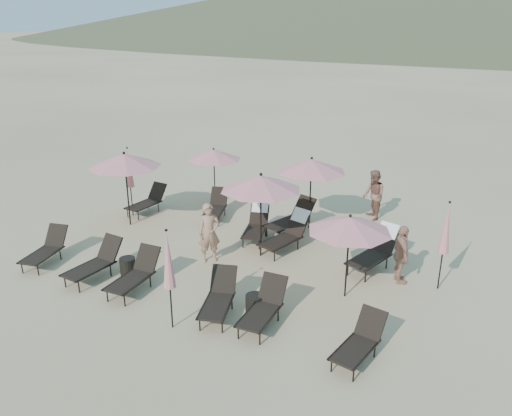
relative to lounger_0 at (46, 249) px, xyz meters
The scene contains 26 objects.
ground 5.29m from the lounger_0, ahead, with size 800.00×800.00×0.00m, color #D6BA8C.
lounger_0 is the anchor object (origin of this frame).
lounger_1 1.87m from the lounger_0, ahead, with size 0.77×1.73×0.97m.
lounger_2 3.23m from the lounger_0, ahead, with size 0.71×1.68×0.95m.
lounger_3 5.68m from the lounger_0, ahead, with size 1.07×1.72×0.92m.
lounger_4 6.78m from the lounger_0, ahead, with size 0.68×1.64×0.93m.
lounger_5 9.04m from the lounger_0, ahead, with size 0.82×1.57×0.86m.
lounger_6 4.50m from the lounger_0, 90.60° to the left, with size 0.74×1.66×0.93m.
lounger_7 5.69m from the lounger_0, 65.11° to the left, with size 1.08×1.70×0.92m.
lounger_8 6.16m from the lounger_0, 44.02° to the left, with size 1.01×1.74×1.02m.
lounger_9 7.36m from the lounger_0, 44.71° to the left, with size 1.24×1.94×1.05m.
lounger_10 6.89m from the lounger_0, 35.04° to the left, with size 1.08×1.86×1.10m.
lounger_11 9.17m from the lounger_0, 25.59° to the left, with size 1.12×1.90×1.12m.
umbrella_open_0 3.74m from the lounger_0, 87.06° to the left, with size 2.34×2.34×2.51m.
umbrella_open_1 6.29m from the lounger_0, 32.36° to the left, with size 2.31×2.31×2.49m.
umbrella_open_2 8.43m from the lounger_0, 14.52° to the left, with size 2.02×2.02×2.17m.
umbrella_open_3 6.72m from the lounger_0, 75.86° to the left, with size 1.99×1.99×2.15m.
umbrella_open_4 8.23m from the lounger_0, 45.98° to the left, with size 2.24×2.24×2.41m.
umbrella_closed_0 5.29m from the lounger_0, 11.12° to the right, with size 0.28×0.28×2.37m.
umbrella_closed_1 10.69m from the lounger_0, 19.43° to the left, with size 0.28×0.28×2.37m.
umbrella_closed_2 4.23m from the lounger_0, 94.96° to the left, with size 0.29×0.29×2.46m.
side_table_0 2.57m from the lounger_0, 10.66° to the left, with size 0.42×0.42×0.49m, color black.
side_table_1 6.39m from the lounger_0, ahead, with size 0.44×0.44×0.42m, color black.
beachgoer_a 4.60m from the lounger_0, 28.82° to the left, with size 0.62×0.41×1.71m, color #A9785C.
beachgoer_b 10.45m from the lounger_0, 46.26° to the left, with size 0.84×0.65×1.72m, color #8B5848.
beachgoer_c 9.68m from the lounger_0, 20.70° to the left, with size 0.92×0.38×1.57m, color tan.
Camera 1 is at (5.82, -9.06, 6.33)m, focal length 35.00 mm.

